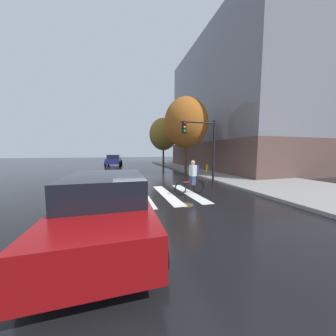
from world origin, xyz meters
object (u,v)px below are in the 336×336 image
(manhole_cover, at_px, (185,205))
(sedan_mid, at_px, (114,160))
(cyclist, at_px, (192,177))
(traffic_light_near, at_px, (203,140))
(fire_hydrant, at_px, (207,169))
(sedan_near, at_px, (107,205))
(street_tree_mid, at_px, (163,134))
(street_tree_near, at_px, (186,123))

(manhole_cover, relative_size, sedan_mid, 0.13)
(cyclist, xyz_separation_m, traffic_light_near, (1.81, 2.36, 2.02))
(manhole_cover, height_order, fire_hydrant, fire_hydrant)
(sedan_mid, bearing_deg, sedan_near, -89.39)
(traffic_light_near, bearing_deg, sedan_near, -133.78)
(sedan_near, relative_size, fire_hydrant, 5.94)
(sedan_near, xyz_separation_m, fire_hydrant, (8.36, 10.06, -0.29))
(cyclist, xyz_separation_m, fire_hydrant, (4.49, 6.49, -0.31))
(manhole_cover, distance_m, street_tree_mid, 17.09)
(manhole_cover, height_order, street_tree_near, street_tree_near)
(cyclist, bearing_deg, street_tree_mid, 80.76)
(manhole_cover, xyz_separation_m, cyclist, (1.04, 1.67, 0.84))
(cyclist, distance_m, fire_hydrant, 7.89)
(manhole_cover, distance_m, cyclist, 2.13)
(cyclist, height_order, street_tree_mid, street_tree_mid)
(street_tree_near, bearing_deg, sedan_mid, 117.22)
(manhole_cover, bearing_deg, traffic_light_near, 54.77)
(fire_hydrant, xyz_separation_m, street_tree_near, (-2.07, 0.24, 4.18))
(fire_hydrant, bearing_deg, sedan_mid, 123.62)
(traffic_light_near, xyz_separation_m, street_tree_mid, (0.55, 12.14, 1.57))
(manhole_cover, distance_m, sedan_mid, 21.34)
(cyclist, relative_size, fire_hydrant, 2.18)
(fire_hydrant, bearing_deg, street_tree_mid, 104.89)
(cyclist, distance_m, traffic_light_near, 3.59)
(traffic_light_near, distance_m, fire_hydrant, 5.45)
(traffic_light_near, bearing_deg, manhole_cover, -125.23)
(fire_hydrant, height_order, street_tree_mid, street_tree_mid)
(traffic_light_near, bearing_deg, sedan_mid, 109.15)
(traffic_light_near, xyz_separation_m, street_tree_near, (0.61, 4.37, 1.85))
(cyclist, bearing_deg, manhole_cover, -121.88)
(manhole_cover, xyz_separation_m, street_tree_near, (3.45, 8.39, 4.70))
(traffic_light_near, relative_size, street_tree_mid, 0.64)
(street_tree_mid, bearing_deg, sedan_mid, 142.67)
(traffic_light_near, bearing_deg, fire_hydrant, 57.01)
(traffic_light_near, bearing_deg, street_tree_near, 82.08)
(street_tree_near, relative_size, street_tree_mid, 1.06)
(sedan_near, bearing_deg, street_tree_mid, 70.96)
(traffic_light_near, relative_size, fire_hydrant, 5.38)
(sedan_near, bearing_deg, manhole_cover, 33.86)
(sedan_mid, distance_m, fire_hydrant, 15.55)
(sedan_near, bearing_deg, cyclist, 42.65)
(sedan_mid, height_order, traffic_light_near, traffic_light_near)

